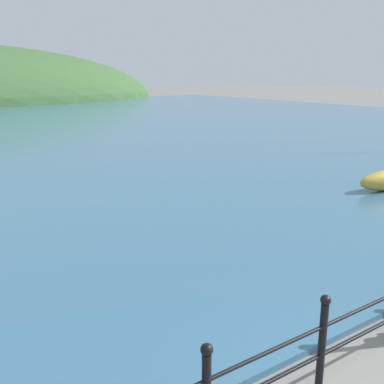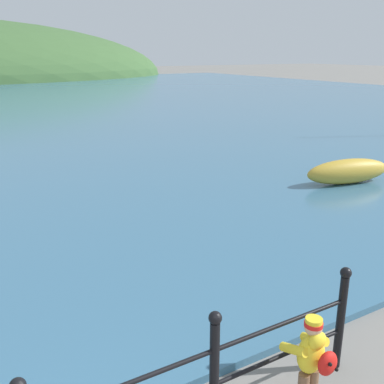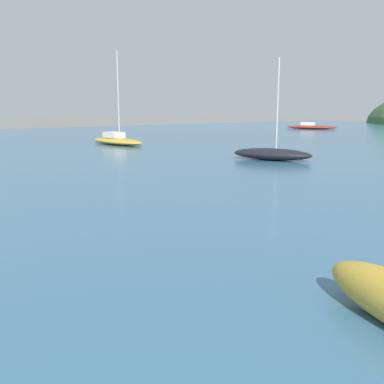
% 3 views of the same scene
% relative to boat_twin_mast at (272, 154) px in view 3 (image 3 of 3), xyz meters
% --- Properties ---
extents(boat_twin_mast, '(3.87, 3.00, 4.62)m').
position_rel_boat_twin_mast_xyz_m(boat_twin_mast, '(0.00, 0.00, 0.00)').
color(boat_twin_mast, black).
rests_on(boat_twin_mast, water).
extents(boat_far_right, '(5.14, 2.43, 5.84)m').
position_rel_boat_twin_mast_xyz_m(boat_far_right, '(-11.80, -2.45, -0.01)').
color(boat_far_right, gold).
rests_on(boat_far_right, water).
extents(boat_mid_harbor, '(5.28, 4.35, 0.71)m').
position_rel_boat_twin_mast_xyz_m(boat_mid_harbor, '(-17.73, 22.73, -0.06)').
color(boat_mid_harbor, maroon).
rests_on(boat_mid_harbor, water).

